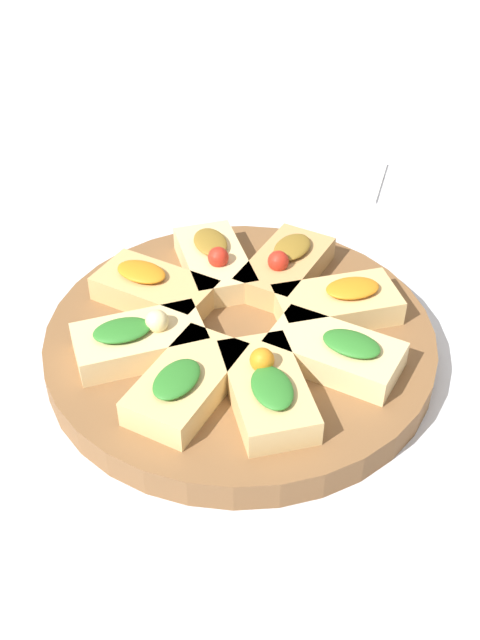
# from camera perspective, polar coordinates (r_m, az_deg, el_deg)

# --- Properties ---
(ground_plane) EXTENTS (3.00, 3.00, 0.00)m
(ground_plane) POSITION_cam_1_polar(r_m,az_deg,el_deg) (0.61, -0.00, -2.53)
(ground_plane) COLOR silver
(serving_board) EXTENTS (0.31, 0.31, 0.02)m
(serving_board) POSITION_cam_1_polar(r_m,az_deg,el_deg) (0.61, -0.00, -1.67)
(serving_board) COLOR brown
(serving_board) RESTS_ON ground_plane
(focaccia_slice_0) EXTENTS (0.11, 0.09, 0.03)m
(focaccia_slice_0) POSITION_cam_1_polar(r_m,az_deg,el_deg) (0.63, -6.58, 2.39)
(focaccia_slice_0) COLOR tan
(focaccia_slice_0) RESTS_ON serving_board
(focaccia_slice_1) EXTENTS (0.11, 0.08, 0.04)m
(focaccia_slice_1) POSITION_cam_1_polar(r_m,az_deg,el_deg) (0.58, -7.69, -1.49)
(focaccia_slice_1) COLOR #E5C689
(focaccia_slice_1) RESTS_ON serving_board
(focaccia_slice_2) EXTENTS (0.09, 0.11, 0.03)m
(focaccia_slice_2) POSITION_cam_1_polar(r_m,az_deg,el_deg) (0.54, -4.13, -4.80)
(focaccia_slice_2) COLOR #DBB775
(focaccia_slice_2) RESTS_ON serving_board
(focaccia_slice_3) EXTENTS (0.08, 0.11, 0.04)m
(focaccia_slice_3) POSITION_cam_1_polar(r_m,az_deg,el_deg) (0.53, 2.08, -5.25)
(focaccia_slice_3) COLOR #DBB775
(focaccia_slice_3) RESTS_ON serving_board
(focaccia_slice_4) EXTENTS (0.11, 0.09, 0.03)m
(focaccia_slice_4) POSITION_cam_1_polar(r_m,az_deg,el_deg) (0.56, 7.31, -2.45)
(focaccia_slice_4) COLOR #E5C689
(focaccia_slice_4) RESTS_ON serving_board
(focaccia_slice_5) EXTENTS (0.11, 0.08, 0.03)m
(focaccia_slice_5) POSITION_cam_1_polar(r_m,az_deg,el_deg) (0.61, 7.47, 1.28)
(focaccia_slice_5) COLOR #DBB775
(focaccia_slice_5) RESTS_ON serving_board
(focaccia_slice_6) EXTENTS (0.09, 0.11, 0.04)m
(focaccia_slice_6) POSITION_cam_1_polar(r_m,az_deg,el_deg) (0.65, 3.48, 4.13)
(focaccia_slice_6) COLOR tan
(focaccia_slice_6) RESTS_ON serving_board
(focaccia_slice_7) EXTENTS (0.08, 0.11, 0.04)m
(focaccia_slice_7) POSITION_cam_1_polar(r_m,az_deg,el_deg) (0.65, -1.98, 4.48)
(focaccia_slice_7) COLOR #E5C689
(focaccia_slice_7) RESTS_ON serving_board
(napkin_stack) EXTENTS (0.13, 0.11, 0.01)m
(napkin_stack) POSITION_cam_1_polar(r_m,az_deg,el_deg) (0.86, 7.23, 10.90)
(napkin_stack) COLOR white
(napkin_stack) RESTS_ON ground_plane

